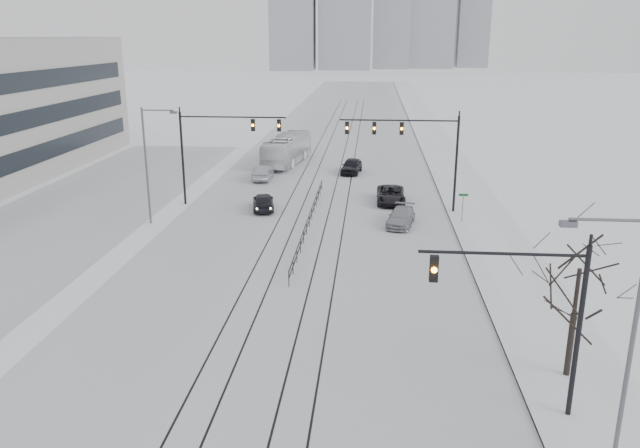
{
  "coord_description": "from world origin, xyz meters",
  "views": [
    {
      "loc": [
        4.63,
        -15.54,
        14.07
      ],
      "look_at": [
        1.63,
        20.34,
        3.2
      ],
      "focal_mm": 35.0,
      "sensor_mm": 36.0,
      "label": 1
    }
  ],
  "objects": [
    {
      "name": "sedan_sb_outer",
      "position": [
        -6.34,
        46.04,
        0.76
      ],
      "size": [
        1.65,
        4.64,
        1.52
      ],
      "primitive_type": "imported",
      "rotation": [
        0.0,
        0.0,
        3.15
      ],
      "color": "gray",
      "rests_on": "ground"
    },
    {
      "name": "traffic_mast_nw",
      "position": [
        -8.52,
        36.0,
        5.57
      ],
      "size": [
        9.1,
        0.37,
        8.0
      ],
      "color": "black",
      "rests_on": "ground"
    },
    {
      "name": "sedan_nb_front",
      "position": [
        6.41,
        37.83,
        0.72
      ],
      "size": [
        2.41,
        5.21,
        1.45
      ],
      "primitive_type": "imported",
      "rotation": [
        0.0,
        0.0,
        0.0
      ],
      "color": "black",
      "rests_on": "ground"
    },
    {
      "name": "box_truck",
      "position": [
        -5.01,
        54.5,
        1.64
      ],
      "size": [
        4.48,
        12.03,
        3.27
      ],
      "primitive_type": "imported",
      "rotation": [
        0.0,
        0.0,
        2.99
      ],
      "color": "silver",
      "rests_on": "ground"
    },
    {
      "name": "street_light_west",
      "position": [
        -12.2,
        30.0,
        5.21
      ],
      "size": [
        2.73,
        0.25,
        9.0
      ],
      "color": "#595B60",
      "rests_on": "ground"
    },
    {
      "name": "sedan_nb_right",
      "position": [
        7.02,
        31.08,
        0.66
      ],
      "size": [
        2.66,
        4.81,
        1.32
      ],
      "primitive_type": "imported",
      "rotation": [
        0.0,
        0.0,
        -0.19
      ],
      "color": "#96989D",
      "rests_on": "ground"
    },
    {
      "name": "median_fence",
      "position": [
        0.0,
        30.0,
        0.53
      ],
      "size": [
        0.06,
        24.0,
        1.0
      ],
      "color": "black",
      "rests_on": "ground"
    },
    {
      "name": "traffic_mast_near",
      "position": [
        10.79,
        6.0,
        4.56
      ],
      "size": [
        6.1,
        0.37,
        7.0
      ],
      "color": "black",
      "rests_on": "ground"
    },
    {
      "name": "curb",
      "position": [
        11.05,
        60.0,
        0.06
      ],
      "size": [
        0.1,
        260.0,
        0.12
      ],
      "primitive_type": "cube",
      "color": "gray",
      "rests_on": "ground"
    },
    {
      "name": "tram_rails",
      "position": [
        -0.0,
        40.0,
        0.02
      ],
      "size": [
        5.3,
        180.0,
        0.01
      ],
      "color": "black",
      "rests_on": "ground"
    },
    {
      "name": "sedan_nb_far",
      "position": [
        2.53,
        49.9,
        0.78
      ],
      "size": [
        2.44,
        4.79,
        1.56
      ],
      "primitive_type": "imported",
      "rotation": [
        0.0,
        0.0,
        -0.13
      ],
      "color": "black",
      "rests_on": "ground"
    },
    {
      "name": "street_light_east",
      "position": [
        12.7,
        3.0,
        5.21
      ],
      "size": [
        2.73,
        0.25,
        9.0
      ],
      "color": "#595B60",
      "rests_on": "ground"
    },
    {
      "name": "parking_strip",
      "position": [
        -20.0,
        35.0,
        0.01
      ],
      "size": [
        14.0,
        60.0,
        0.03
      ],
      "primitive_type": "cube",
      "color": "silver",
      "rests_on": "ground"
    },
    {
      "name": "traffic_mast_ne",
      "position": [
        8.15,
        34.99,
        5.76
      ],
      "size": [
        9.6,
        0.37,
        8.0
      ],
      "color": "black",
      "rests_on": "ground"
    },
    {
      "name": "sedan_sb_inner",
      "position": [
        -4.35,
        34.58,
        0.73
      ],
      "size": [
        2.49,
        4.54,
        1.46
      ],
      "primitive_type": "imported",
      "rotation": [
        0.0,
        0.0,
        3.33
      ],
      "color": "black",
      "rests_on": "ground"
    },
    {
      "name": "road",
      "position": [
        0.0,
        60.0,
        0.01
      ],
      "size": [
        22.0,
        260.0,
        0.02
      ],
      "primitive_type": "cube",
      "color": "silver",
      "rests_on": "ground"
    },
    {
      "name": "street_sign",
      "position": [
        11.8,
        32.0,
        1.61
      ],
      "size": [
        0.7,
        0.06,
        2.4
      ],
      "color": "#595B60",
      "rests_on": "ground"
    },
    {
      "name": "sidewalk_east",
      "position": [
        13.5,
        60.0,
        0.08
      ],
      "size": [
        5.0,
        260.0,
        0.16
      ],
      "primitive_type": "cube",
      "color": "white",
      "rests_on": "ground"
    },
    {
      "name": "bare_tree",
      "position": [
        13.2,
        9.0,
        4.49
      ],
      "size": [
        4.4,
        4.4,
        6.1
      ],
      "color": "black",
      "rests_on": "ground"
    }
  ]
}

